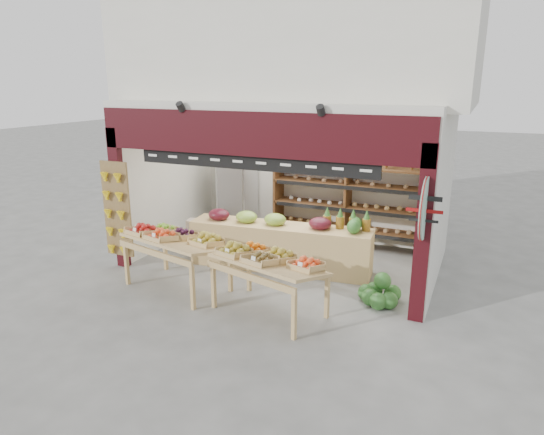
{
  "coord_description": "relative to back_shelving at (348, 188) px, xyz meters",
  "views": [
    {
      "loc": [
        3.44,
        -7.95,
        3.45
      ],
      "look_at": [
        0.01,
        -0.2,
        1.06
      ],
      "focal_mm": 32.0,
      "sensor_mm": 36.0,
      "label": 1
    }
  ],
  "objects": [
    {
      "name": "gift_sign",
      "position": [
        1.91,
        -3.08,
        0.5
      ],
      "size": [
        0.04,
        0.93,
        0.92
      ],
      "color": "#A1CAB6",
      "rests_on": "ground"
    },
    {
      "name": "cardboard_stack",
      "position": [
        -2.69,
        -1.42,
        -1.03
      ],
      "size": [
        1.0,
        0.78,
        0.62
      ],
      "color": "beige",
      "rests_on": "ground"
    },
    {
      "name": "banana_board",
      "position": [
        -3.57,
        -3.11,
        -0.14
      ],
      "size": [
        0.6,
        0.15,
        1.8
      ],
      "color": "olive",
      "rests_on": "ground"
    },
    {
      "name": "mid_counter",
      "position": [
        -0.78,
        -1.89,
        -0.78
      ],
      "size": [
        3.49,
        1.01,
        1.08
      ],
      "color": "tan",
      "rests_on": "ground"
    },
    {
      "name": "ground",
      "position": [
        -0.84,
        -1.93,
        -1.25
      ],
      "size": [
        60.0,
        60.0,
        0.0
      ],
      "primitive_type": "plane",
      "color": "slate",
      "rests_on": "ground"
    },
    {
      "name": "shop_structure",
      "position": [
        -0.84,
        -0.32,
        2.67
      ],
      "size": [
        6.36,
        5.12,
        5.4
      ],
      "color": "silver",
      "rests_on": "ground"
    },
    {
      "name": "refrigerator",
      "position": [
        -2.56,
        -0.22,
        -0.32
      ],
      "size": [
        0.74,
        0.74,
        1.86
      ],
      "primitive_type": "cube",
      "rotation": [
        0.0,
        0.0,
        0.02
      ],
      "color": "#B2B3B9",
      "rests_on": "ground"
    },
    {
      "name": "back_shelving",
      "position": [
        0.0,
        0.0,
        0.0
      ],
      "size": [
        3.28,
        0.54,
        2.0
      ],
      "color": "brown",
      "rests_on": "ground"
    },
    {
      "name": "display_table_left",
      "position": [
        -2.13,
        -3.38,
        -0.39
      ],
      "size": [
        1.94,
        1.36,
        1.1
      ],
      "color": "tan",
      "rests_on": "ground"
    },
    {
      "name": "display_table_right",
      "position": [
        -0.26,
        -3.61,
        -0.42
      ],
      "size": [
        1.87,
        1.35,
        1.07
      ],
      "color": "tan",
      "rests_on": "ground"
    },
    {
      "name": "watermelon_pile",
      "position": [
        1.28,
        -2.67,
        -1.08
      ],
      "size": [
        0.68,
        0.68,
        0.53
      ],
      "color": "#1C521B",
      "rests_on": "ground"
    }
  ]
}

